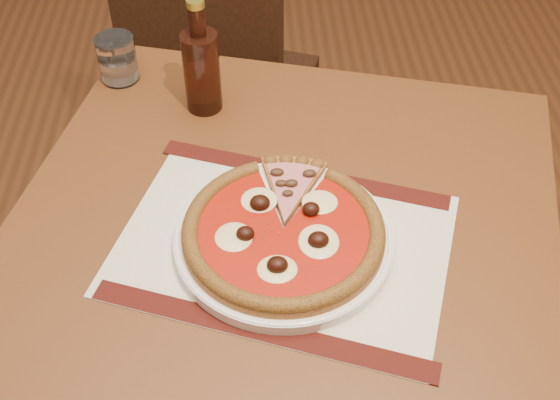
% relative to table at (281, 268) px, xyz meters
% --- Properties ---
extents(table, '(0.98, 0.98, 0.75)m').
position_rel_table_xyz_m(table, '(0.00, 0.00, 0.00)').
color(table, brown).
rests_on(table, ground).
extents(chair_far, '(0.49, 0.49, 0.82)m').
position_rel_table_xyz_m(chair_far, '(-0.12, 0.73, -0.18)').
color(chair_far, black).
rests_on(chair_far, ground).
extents(placemat, '(0.54, 0.46, 0.00)m').
position_rel_table_xyz_m(placemat, '(0.00, -0.04, 0.10)').
color(placemat, silver).
rests_on(placemat, table).
extents(plate, '(0.31, 0.31, 0.02)m').
position_rel_table_xyz_m(plate, '(0.00, -0.04, 0.11)').
color(plate, white).
rests_on(plate, placemat).
extents(pizza, '(0.29, 0.29, 0.04)m').
position_rel_table_xyz_m(pizza, '(0.00, -0.04, 0.13)').
color(pizza, '#AE6C2A').
rests_on(pizza, plate).
extents(ham_slice, '(0.10, 0.14, 0.02)m').
position_rel_table_xyz_m(ham_slice, '(0.03, 0.04, 0.13)').
color(ham_slice, '#AE6C2A').
rests_on(ham_slice, plate).
extents(water_glass, '(0.09, 0.09, 0.08)m').
position_rel_table_xyz_m(water_glass, '(-0.27, 0.38, 0.14)').
color(water_glass, white).
rests_on(water_glass, table).
extents(bottle, '(0.06, 0.06, 0.21)m').
position_rel_table_xyz_m(bottle, '(-0.12, 0.28, 0.18)').
color(bottle, '#34150D').
rests_on(bottle, table).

